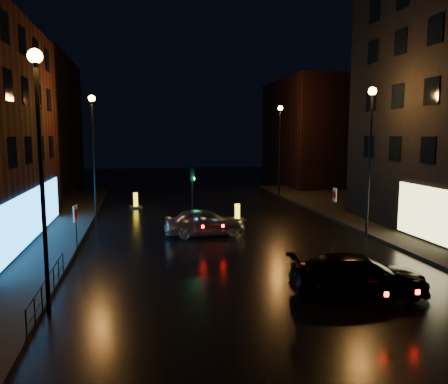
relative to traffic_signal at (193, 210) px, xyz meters
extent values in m
plane|color=black|center=(1.20, -14.00, -0.50)|extent=(120.00, 120.00, 0.00)
cube|color=black|center=(15.20, -6.00, -0.43)|extent=(12.00, 44.00, 0.15)
cube|color=black|center=(-14.80, 21.00, 6.50)|extent=(8.00, 16.00, 14.00)
cube|color=black|center=(16.20, 18.00, 5.50)|extent=(8.00, 14.00, 12.00)
cylinder|color=black|center=(-6.60, -16.00, 3.50)|extent=(0.14, 0.14, 8.00)
cylinder|color=black|center=(-6.60, -16.00, 7.50)|extent=(0.20, 0.20, 0.25)
sphere|color=orange|center=(-6.60, -16.00, 7.65)|extent=(0.44, 0.44, 0.44)
cylinder|color=black|center=(-6.60, 0.00, 3.50)|extent=(0.14, 0.14, 8.00)
cylinder|color=black|center=(-6.60, 0.00, 7.50)|extent=(0.20, 0.20, 0.25)
sphere|color=orange|center=(-6.60, 0.00, 7.65)|extent=(0.44, 0.44, 0.44)
cylinder|color=black|center=(9.00, -8.00, 3.50)|extent=(0.14, 0.14, 8.00)
cylinder|color=black|center=(9.00, -8.00, 7.50)|extent=(0.20, 0.20, 0.25)
sphere|color=orange|center=(9.00, -8.00, 7.65)|extent=(0.44, 0.44, 0.44)
cylinder|color=black|center=(9.00, 8.00, 3.50)|extent=(0.14, 0.14, 8.00)
cylinder|color=black|center=(9.00, 8.00, 7.50)|extent=(0.20, 0.20, 0.25)
sphere|color=orange|center=(9.00, 8.00, 7.65)|extent=(0.44, 0.44, 0.44)
cube|color=black|center=(0.00, 0.00, -0.44)|extent=(1.40, 2.40, 0.12)
cylinder|color=black|center=(0.00, 0.00, 0.90)|extent=(0.12, 0.12, 2.80)
cube|color=black|center=(0.00, 0.00, 2.50)|extent=(0.28, 0.22, 0.90)
cylinder|color=#0CFF59|center=(0.14, 0.00, 2.22)|extent=(0.05, 0.18, 0.18)
cylinder|color=black|center=(-6.80, -15.00, 0.47)|extent=(0.05, 6.00, 0.05)
cylinder|color=black|center=(-6.80, -15.00, 0.00)|extent=(0.04, 6.00, 0.04)
cylinder|color=black|center=(-6.80, -18.00, 0.00)|extent=(0.04, 0.04, 1.00)
cylinder|color=black|center=(-6.80, -15.00, 0.00)|extent=(0.04, 0.04, 1.00)
cylinder|color=black|center=(-6.80, -12.00, 0.00)|extent=(0.04, 0.04, 1.00)
imported|color=#B2B6BA|center=(0.02, -5.90, 0.29)|extent=(4.66, 1.90, 1.58)
imported|color=black|center=(4.14, -16.24, 0.23)|extent=(5.24, 2.63, 1.46)
cube|color=black|center=(2.85, -1.79, -0.45)|extent=(0.97, 1.35, 0.11)
cube|color=yellow|center=(2.85, -1.79, 0.08)|extent=(0.31, 0.22, 1.06)
cube|color=black|center=(2.85, -1.79, 0.08)|extent=(0.32, 0.05, 0.63)
cube|color=black|center=(-4.00, 4.64, -0.44)|extent=(1.06, 1.46, 0.11)
cube|color=yellow|center=(-4.00, 4.64, 0.13)|extent=(0.34, 0.24, 1.15)
cube|color=black|center=(-4.00, 4.64, 0.13)|extent=(0.34, 0.06, 0.69)
cylinder|color=black|center=(-6.70, -8.67, 0.67)|extent=(0.06, 0.06, 2.34)
cube|color=white|center=(-6.70, -8.67, 1.52)|extent=(0.15, 0.59, 0.80)
cylinder|color=#B20C0C|center=(-6.67, -8.68, 1.52)|extent=(0.10, 0.46, 0.47)
cylinder|color=black|center=(8.13, -5.61, 0.72)|extent=(0.07, 0.07, 2.45)
cube|color=silver|center=(8.13, -5.61, 1.61)|extent=(0.13, 0.61, 0.83)
cylinder|color=#B20C0C|center=(8.09, -5.60, 1.61)|extent=(0.08, 0.49, 0.49)
camera|label=1|loc=(-3.57, -30.36, 5.32)|focal=35.00mm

